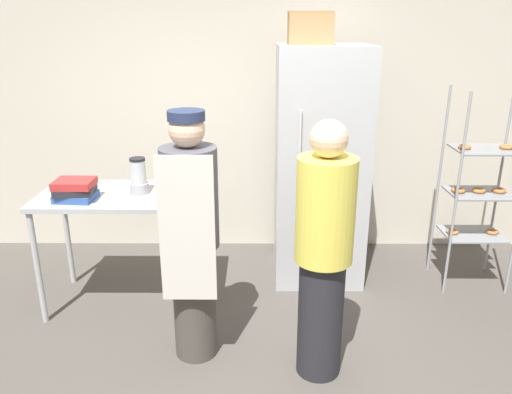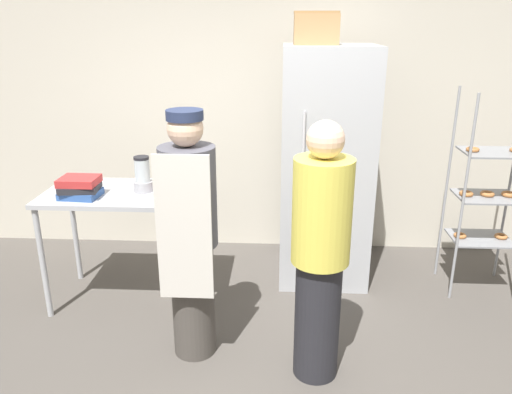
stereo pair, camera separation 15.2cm
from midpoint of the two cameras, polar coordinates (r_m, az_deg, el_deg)
back_wall at (r=4.78m, az=1.63°, el=12.01°), size 6.40×0.12×3.09m
refrigerator at (r=4.26m, az=8.93°, el=3.33°), size 0.74×0.75×1.99m
baking_rack at (r=4.48m, az=25.78°, el=0.13°), size 0.54×0.43×1.68m
prep_counter at (r=3.97m, az=-13.68°, el=-0.81°), size 1.21×0.68×0.93m
donut_box at (r=3.75m, az=-8.31°, el=0.86°), size 0.28×0.20×0.25m
blender_pitcher at (r=3.87m, az=-11.74°, el=2.36°), size 0.15×0.15×0.27m
binder_stack at (r=3.87m, az=-18.44°, el=1.05°), size 0.29×0.25×0.15m
cardboard_storage_box at (r=4.07m, az=7.99°, el=18.53°), size 0.34×0.29×0.25m
person_baker at (r=3.21m, az=-6.20°, el=-4.38°), size 0.35×0.37×1.67m
person_customer at (r=3.03m, az=8.77°, el=-6.51°), size 0.35×0.35×1.65m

